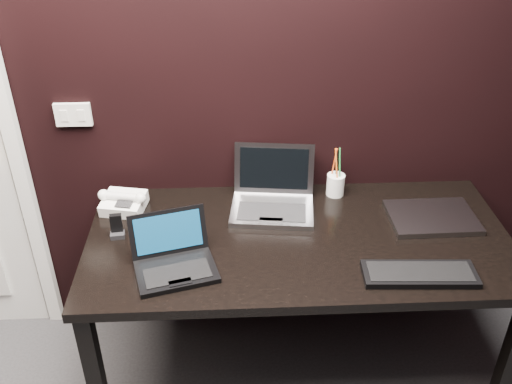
{
  "coord_description": "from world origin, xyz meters",
  "views": [
    {
      "loc": [
        0.03,
        -0.43,
        2.11
      ],
      "look_at": [
        0.12,
        1.35,
        0.99
      ],
      "focal_mm": 40.0,
      "sensor_mm": 36.0,
      "label": 1
    }
  ],
  "objects_px": {
    "ext_keyboard": "(420,274)",
    "closed_laptop": "(432,217)",
    "desk_phone": "(124,202)",
    "netbook": "(174,260)",
    "silver_laptop": "(273,199)",
    "pen_cup": "(336,184)",
    "desk": "(299,252)",
    "mobile_phone": "(117,228)"
  },
  "relations": [
    {
      "from": "ext_keyboard",
      "to": "closed_laptop",
      "type": "bearing_deg",
      "value": 66.05
    },
    {
      "from": "closed_laptop",
      "to": "desk_phone",
      "type": "height_order",
      "value": "desk_phone"
    },
    {
      "from": "netbook",
      "to": "ext_keyboard",
      "type": "relative_size",
      "value": 0.82
    },
    {
      "from": "silver_laptop",
      "to": "pen_cup",
      "type": "xyz_separation_m",
      "value": [
        0.29,
        0.09,
        0.01
      ]
    },
    {
      "from": "pen_cup",
      "to": "silver_laptop",
      "type": "bearing_deg",
      "value": -161.86
    },
    {
      "from": "desk",
      "to": "netbook",
      "type": "relative_size",
      "value": 4.92
    },
    {
      "from": "closed_laptop",
      "to": "desk_phone",
      "type": "relative_size",
      "value": 1.67
    },
    {
      "from": "desk",
      "to": "closed_laptop",
      "type": "height_order",
      "value": "closed_laptop"
    },
    {
      "from": "mobile_phone",
      "to": "pen_cup",
      "type": "xyz_separation_m",
      "value": [
        0.93,
        0.27,
        0.02
      ]
    },
    {
      "from": "netbook",
      "to": "pen_cup",
      "type": "height_order",
      "value": "pen_cup"
    },
    {
      "from": "mobile_phone",
      "to": "pen_cup",
      "type": "distance_m",
      "value": 0.96
    },
    {
      "from": "desk",
      "to": "desk_phone",
      "type": "height_order",
      "value": "desk_phone"
    },
    {
      "from": "netbook",
      "to": "desk",
      "type": "bearing_deg",
      "value": 19.25
    },
    {
      "from": "ext_keyboard",
      "to": "netbook",
      "type": "bearing_deg",
      "value": 173.98
    },
    {
      "from": "silver_laptop",
      "to": "closed_laptop",
      "type": "bearing_deg",
      "value": -10.81
    },
    {
      "from": "ext_keyboard",
      "to": "closed_laptop",
      "type": "xyz_separation_m",
      "value": [
        0.16,
        0.36,
        -0.0
      ]
    },
    {
      "from": "netbook",
      "to": "silver_laptop",
      "type": "xyz_separation_m",
      "value": [
        0.39,
        0.39,
        0.01
      ]
    },
    {
      "from": "silver_laptop",
      "to": "desk_phone",
      "type": "distance_m",
      "value": 0.64
    },
    {
      "from": "mobile_phone",
      "to": "pen_cup",
      "type": "bearing_deg",
      "value": 16.14
    },
    {
      "from": "desk",
      "to": "ext_keyboard",
      "type": "xyz_separation_m",
      "value": [
        0.41,
        -0.26,
        0.09
      ]
    },
    {
      "from": "desk_phone",
      "to": "mobile_phone",
      "type": "bearing_deg",
      "value": -89.72
    },
    {
      "from": "desk",
      "to": "ext_keyboard",
      "type": "height_order",
      "value": "ext_keyboard"
    },
    {
      "from": "desk_phone",
      "to": "pen_cup",
      "type": "relative_size",
      "value": 0.93
    },
    {
      "from": "ext_keyboard",
      "to": "closed_laptop",
      "type": "height_order",
      "value": "ext_keyboard"
    },
    {
      "from": "closed_laptop",
      "to": "desk_phone",
      "type": "bearing_deg",
      "value": 173.84
    },
    {
      "from": "netbook",
      "to": "silver_laptop",
      "type": "distance_m",
      "value": 0.55
    },
    {
      "from": "pen_cup",
      "to": "netbook",
      "type": "bearing_deg",
      "value": -144.73
    },
    {
      "from": "ext_keyboard",
      "to": "closed_laptop",
      "type": "relative_size",
      "value": 1.16
    },
    {
      "from": "silver_laptop",
      "to": "closed_laptop",
      "type": "height_order",
      "value": "silver_laptop"
    },
    {
      "from": "ext_keyboard",
      "to": "pen_cup",
      "type": "xyz_separation_m",
      "value": [
        -0.21,
        0.58,
        0.04
      ]
    },
    {
      "from": "ext_keyboard",
      "to": "closed_laptop",
      "type": "distance_m",
      "value": 0.39
    },
    {
      "from": "desk",
      "to": "desk_phone",
      "type": "bearing_deg",
      "value": 162.37
    },
    {
      "from": "silver_laptop",
      "to": "closed_laptop",
      "type": "relative_size",
      "value": 1.06
    },
    {
      "from": "desk",
      "to": "ext_keyboard",
      "type": "distance_m",
      "value": 0.5
    },
    {
      "from": "closed_laptop",
      "to": "mobile_phone",
      "type": "bearing_deg",
      "value": -177.91
    },
    {
      "from": "desk",
      "to": "mobile_phone",
      "type": "height_order",
      "value": "mobile_phone"
    },
    {
      "from": "silver_laptop",
      "to": "ext_keyboard",
      "type": "distance_m",
      "value": 0.7
    },
    {
      "from": "silver_laptop",
      "to": "ext_keyboard",
      "type": "xyz_separation_m",
      "value": [
        0.5,
        -0.48,
        -0.03
      ]
    },
    {
      "from": "netbook",
      "to": "closed_laptop",
      "type": "bearing_deg",
      "value": 13.95
    },
    {
      "from": "ext_keyboard",
      "to": "desk_phone",
      "type": "xyz_separation_m",
      "value": [
        -1.14,
        0.5,
        0.03
      ]
    },
    {
      "from": "closed_laptop",
      "to": "netbook",
      "type": "bearing_deg",
      "value": -166.05
    },
    {
      "from": "mobile_phone",
      "to": "desk_phone",
      "type": "bearing_deg",
      "value": 90.28
    }
  ]
}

